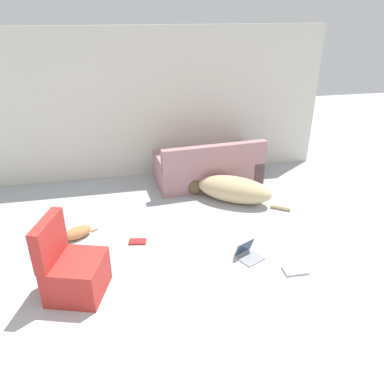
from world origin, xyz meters
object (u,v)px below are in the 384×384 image
laptop_open (247,252)px  side_chair (72,270)px  couch (208,169)px  laptop_closed (295,270)px  cat (76,233)px  book_red (138,242)px  dog (231,189)px

laptop_open → side_chair: 2.15m
couch → laptop_closed: 2.72m
cat → laptop_closed: (2.65, -1.31, -0.06)m
cat → book_red: size_ratio=2.14×
book_red → side_chair: size_ratio=0.27×
couch → side_chair: side_chair is taller
laptop_closed → book_red: size_ratio=1.15×
cat → laptop_open: laptop_open is taller
laptop_open → book_red: laptop_open is taller
laptop_open → cat: bearing=131.9°
couch → cat: (-2.24, -1.37, -0.20)m
cat → laptop_closed: size_ratio=1.87×
dog → book_red: dog is taller
laptop_closed → cat: bearing=153.7°
book_red → cat: bearing=161.1°
book_red → couch: bearing=49.4°
laptop_closed → book_red: bearing=150.7°
couch → book_red: bearing=44.8°
dog → side_chair: 2.97m
cat → dog: bearing=163.9°
laptop_open → side_chair: bearing=160.5°
dog → side_chair: size_ratio=1.68×
book_red → side_chair: bearing=-132.1°
cat → book_red: bearing=130.3°
laptop_open → side_chair: size_ratio=0.41×
couch → laptop_open: bearing=84.0°
dog → laptop_closed: dog is taller
dog → side_chair: (-2.38, -1.77, 0.10)m
couch → book_red: couch is taller
cat → laptop_open: 2.35m
cat → couch: bearing=-179.3°
couch → dog: 0.76m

